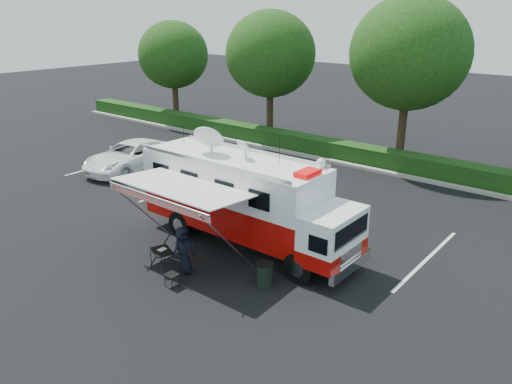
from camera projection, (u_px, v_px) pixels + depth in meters
ground_plane at (247, 245)px, 18.11m from camera, size 120.00×120.00×0.00m
back_border at (429, 74)px, 25.13m from camera, size 60.00×6.14×8.87m
stall_lines at (285, 216)px, 20.60m from camera, size 24.12×5.50×0.01m
command_truck at (245, 200)px, 17.56m from camera, size 8.44×2.32×4.05m
awning at (179, 190)px, 15.95m from camera, size 4.60×2.40×2.78m
white_suv at (131, 170)px, 26.67m from camera, size 3.13×5.63×1.49m
person at (184, 273)px, 16.17m from camera, size 0.58×0.83×1.62m
folding_table at (162, 252)px, 16.20m from camera, size 0.96×0.83×0.68m
folding_chair at (174, 271)px, 15.31m from camera, size 0.39×0.41×0.83m
trash_bin at (265, 274)px, 15.30m from camera, size 0.52×0.52×0.78m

